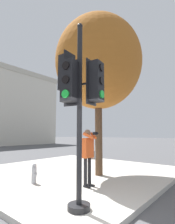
# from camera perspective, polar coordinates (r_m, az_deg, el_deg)

# --- Properties ---
(sidewalk_corner) EXTENTS (8.00, 8.00, 0.14)m
(sidewalk_corner) POSITION_cam_1_polar(r_m,az_deg,el_deg) (8.36, -4.97, -18.83)
(sidewalk_corner) COLOR #BCB7AD
(sidewalk_corner) RESTS_ON ground_plane
(traffic_signal_pole) EXTENTS (0.86, 1.20, 4.31)m
(traffic_signal_pole) POSITION_cam_1_polar(r_m,az_deg,el_deg) (3.99, -3.31, 5.58)
(traffic_signal_pole) COLOR black
(traffic_signal_pole) RESTS_ON sidewalk_corner
(person_photographer) EXTENTS (0.58, 0.54, 1.76)m
(person_photographer) POSITION_cam_1_polar(r_m,az_deg,el_deg) (5.70, 0.17, -12.84)
(person_photographer) COLOR black
(person_photographer) RESTS_ON sidewalk_corner
(street_tree) EXTENTS (3.65, 3.65, 6.68)m
(street_tree) POSITION_cam_1_polar(r_m,az_deg,el_deg) (7.81, 3.49, 15.71)
(street_tree) COLOR brown
(street_tree) RESTS_ON sidewalk_corner
(fire_hydrant) EXTENTS (0.16, 0.22, 0.65)m
(fire_hydrant) POSITION_cam_1_polar(r_m,az_deg,el_deg) (6.38, -17.02, -18.63)
(fire_hydrant) COLOR #99999E
(fire_hydrant) RESTS_ON sidewalk_corner
(building_right) EXTENTS (14.94, 10.28, 12.36)m
(building_right) POSITION_cam_1_polar(r_m,az_deg,el_deg) (34.15, -25.28, 0.93)
(building_right) COLOR beige
(building_right) RESTS_ON ground_plane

